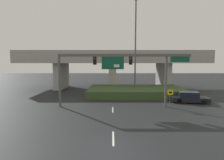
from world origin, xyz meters
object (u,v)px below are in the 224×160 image
at_px(signal_gantry, 120,64).
at_px(parked_sedan_near_right, 188,97).
at_px(speed_limit_sign, 169,96).
at_px(highway_light_pole_near, 135,45).

xyz_separation_m(signal_gantry, parked_sedan_near_right, (9.36, 2.26, -4.47)).
relative_size(signal_gantry, speed_limit_sign, 6.96).
bearing_deg(speed_limit_sign, parked_sedan_near_right, 41.27).
bearing_deg(speed_limit_sign, highway_light_pole_near, 106.64).
height_order(signal_gantry, highway_light_pole_near, highway_light_pole_near).
height_order(highway_light_pole_near, parked_sedan_near_right, highway_light_pole_near).
distance_m(highway_light_pole_near, parked_sedan_near_right, 11.81).
height_order(signal_gantry, speed_limit_sign, signal_gantry).
bearing_deg(highway_light_pole_near, signal_gantry, -108.48).
bearing_deg(highway_light_pole_near, parked_sedan_near_right, -44.12).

